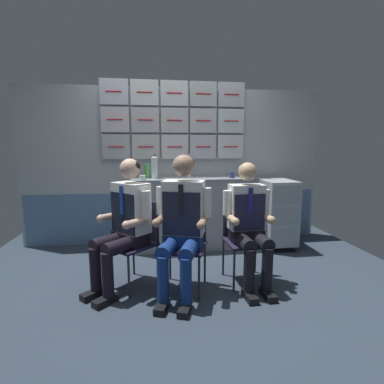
% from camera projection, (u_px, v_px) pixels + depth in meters
% --- Properties ---
extents(ground, '(4.80, 4.80, 0.04)m').
position_uv_depth(ground, '(189.00, 284.00, 2.97)').
color(ground, '#2E3947').
extents(galley_bulkhead, '(4.20, 0.14, 2.23)m').
position_uv_depth(galley_bulkhead, '(176.00, 162.00, 4.13)').
color(galley_bulkhead, '#AFB3B5').
rests_on(galley_bulkhead, ground).
extents(galley_counter, '(1.58, 0.53, 0.95)m').
position_uv_depth(galley_counter, '(191.00, 212.00, 3.99)').
color(galley_counter, '#959BA4').
rests_on(galley_counter, ground).
extents(service_trolley, '(0.40, 0.65, 0.91)m').
position_uv_depth(service_trolley, '(276.00, 211.00, 4.00)').
color(service_trolley, black).
rests_on(service_trolley, ground).
extents(folding_chair_left, '(0.57, 0.57, 0.83)m').
position_uv_depth(folding_chair_left, '(138.00, 234.00, 2.89)').
color(folding_chair_left, '#2D2D33').
rests_on(folding_chair_left, ground).
extents(crew_member_left, '(0.66, 0.64, 1.25)m').
position_uv_depth(crew_member_left, '(125.00, 219.00, 2.74)').
color(crew_member_left, black).
rests_on(crew_member_left, ground).
extents(folding_chair_center, '(0.51, 0.51, 0.83)m').
position_uv_depth(folding_chair_center, '(185.00, 235.00, 2.84)').
color(folding_chair_center, '#2D2D33').
rests_on(folding_chair_center, ground).
extents(crew_member_center, '(0.55, 0.70, 1.28)m').
position_uv_depth(crew_member_center, '(182.00, 219.00, 2.66)').
color(crew_member_center, black).
rests_on(crew_member_center, ground).
extents(folding_chair_near_trolley, '(0.41, 0.42, 0.83)m').
position_uv_depth(folding_chair_near_trolley, '(243.00, 231.00, 3.00)').
color(folding_chair_near_trolley, '#2D2D33').
rests_on(folding_chair_near_trolley, ground).
extents(crew_member_near_trolley, '(0.48, 0.59, 1.21)m').
position_uv_depth(crew_member_near_trolley, '(249.00, 220.00, 2.82)').
color(crew_member_near_trolley, black).
rests_on(crew_member_near_trolley, ground).
extents(sparkling_bottle_green, '(0.06, 0.06, 0.31)m').
position_uv_depth(sparkling_bottle_green, '(189.00, 166.00, 3.94)').
color(sparkling_bottle_green, silver).
rests_on(sparkling_bottle_green, galley_counter).
extents(water_bottle_blue_cap, '(0.08, 0.08, 0.31)m').
position_uv_depth(water_bottle_blue_cap, '(155.00, 167.00, 3.79)').
color(water_bottle_blue_cap, silver).
rests_on(water_bottle_blue_cap, galley_counter).
extents(water_bottle_short, '(0.07, 0.07, 0.22)m').
position_uv_depth(water_bottle_short, '(147.00, 170.00, 3.87)').
color(water_bottle_short, '#53A450').
rests_on(water_bottle_short, galley_counter).
extents(paper_cup_tan, '(0.08, 0.08, 0.06)m').
position_uv_depth(paper_cup_tan, '(143.00, 177.00, 3.65)').
color(paper_cup_tan, silver).
rests_on(paper_cup_tan, galley_counter).
extents(paper_cup_blue, '(0.07, 0.07, 0.08)m').
position_uv_depth(paper_cup_blue, '(232.00, 175.00, 3.89)').
color(paper_cup_blue, navy).
rests_on(paper_cup_blue, galley_counter).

